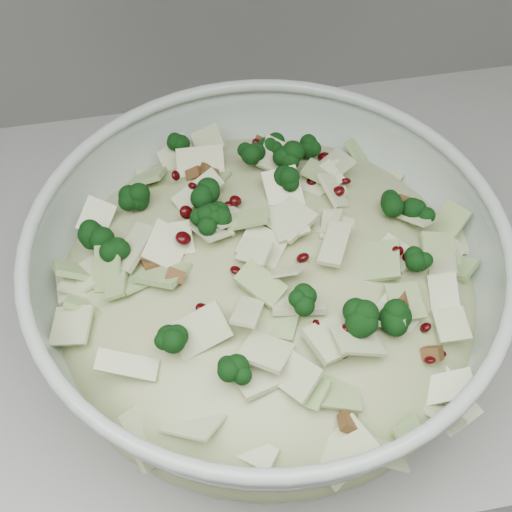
{
  "coord_description": "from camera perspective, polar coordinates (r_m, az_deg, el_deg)",
  "views": [
    {
      "loc": [
        -0.3,
        1.24,
        1.52
      ],
      "look_at": [
        -0.23,
        1.62,
        1.02
      ],
      "focal_mm": 50.0,
      "sensor_mm": 36.0,
      "label": 1
    }
  ],
  "objects": [
    {
      "name": "counter",
      "position": [
        1.2,
        10.28,
        -11.99
      ],
      "size": [
        3.6,
        0.6,
        0.9
      ],
      "primitive_type": "cube",
      "color": "#A3A49F",
      "rests_on": "floor"
    },
    {
      "name": "mixing_bowl",
      "position": [
        0.65,
        0.81,
        -2.87
      ],
      "size": [
        0.52,
        0.52,
        0.17
      ],
      "rotation": [
        0.0,
        0.0,
        0.32
      ],
      "color": "#ACBDB2",
      "rests_on": "counter"
    },
    {
      "name": "salad",
      "position": [
        0.63,
        0.84,
        -1.47
      ],
      "size": [
        0.41,
        0.41,
        0.17
      ],
      "rotation": [
        0.0,
        0.0,
        0.06
      ],
      "color": "#A8B57B",
      "rests_on": "mixing_bowl"
    }
  ]
}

